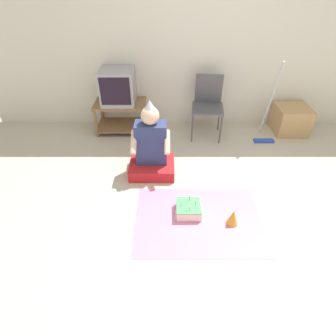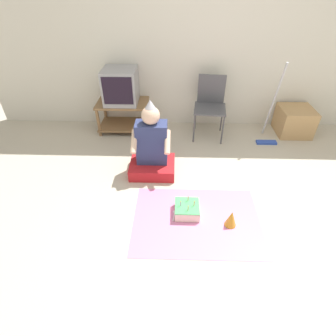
{
  "view_description": "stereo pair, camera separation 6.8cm",
  "coord_description": "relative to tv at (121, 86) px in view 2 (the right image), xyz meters",
  "views": [
    {
      "loc": [
        -0.53,
        -1.64,
        1.97
      ],
      "look_at": [
        -0.52,
        0.49,
        0.35
      ],
      "focal_mm": 28.0,
      "sensor_mm": 36.0,
      "label": 1
    },
    {
      "loc": [
        -0.46,
        -1.64,
        1.97
      ],
      "look_at": [
        -0.52,
        0.49,
        0.35
      ],
      "focal_mm": 28.0,
      "sensor_mm": 36.0,
      "label": 2
    }
  ],
  "objects": [
    {
      "name": "plastic_spoon_far",
      "position": [
        0.78,
        -1.74,
        -0.66
      ],
      "size": [
        0.04,
        0.14,
        0.01
      ],
      "color": "white",
      "rests_on": "party_cloth"
    },
    {
      "name": "cardboard_box_stack",
      "position": [
        2.52,
        -0.03,
        -0.48
      ],
      "size": [
        0.46,
        0.47,
        0.39
      ],
      "color": "tan",
      "rests_on": "ground_plane"
    },
    {
      "name": "tv_stand",
      "position": [
        -0.0,
        -0.0,
        -0.41
      ],
      "size": [
        0.73,
        0.47,
        0.44
      ],
      "color": "olive",
      "rests_on": "ground_plane"
    },
    {
      "name": "tv",
      "position": [
        0.0,
        0.0,
        0.0
      ],
      "size": [
        0.46,
        0.46,
        0.47
      ],
      "color": "#99999E",
      "rests_on": "tv_stand"
    },
    {
      "name": "folding_chair",
      "position": [
        1.25,
        -0.09,
        -0.19
      ],
      "size": [
        0.47,
        0.47,
        0.84
      ],
      "color": "#4C4C51",
      "rests_on": "ground_plane"
    },
    {
      "name": "ground_plane",
      "position": [
        1.22,
        -1.92,
        -0.68
      ],
      "size": [
        16.0,
        16.0,
        0.0
      ],
      "primitive_type": "plane",
      "color": "#BCB29E"
    },
    {
      "name": "birthday_cake",
      "position": [
        0.9,
        -1.73,
        -0.62
      ],
      "size": [
        0.24,
        0.24,
        0.17
      ],
      "color": "#F4E0C6",
      "rests_on": "party_cloth"
    },
    {
      "name": "party_hat_blue",
      "position": [
        1.31,
        -1.87,
        -0.58
      ],
      "size": [
        0.11,
        0.11,
        0.17
      ],
      "color": "gold",
      "rests_on": "party_cloth"
    },
    {
      "name": "party_cloth",
      "position": [
        0.99,
        -1.81,
        -0.67
      ],
      "size": [
        1.24,
        0.89,
        0.01
      ],
      "color": "pink",
      "rests_on": "ground_plane"
    },
    {
      "name": "wall_back",
      "position": [
        1.22,
        0.27,
        0.6
      ],
      "size": [
        6.4,
        0.06,
        2.55
      ],
      "color": "beige",
      "rests_on": "ground_plane"
    },
    {
      "name": "plastic_spoon_near",
      "position": [
        0.85,
        -1.71,
        -0.66
      ],
      "size": [
        0.04,
        0.15,
        0.01
      ],
      "color": "white",
      "rests_on": "party_cloth"
    },
    {
      "name": "dust_mop",
      "position": [
        2.06,
        -0.29,
        -0.37
      ],
      "size": [
        0.28,
        0.3,
        1.11
      ],
      "color": "#2D4CB2",
      "rests_on": "ground_plane"
    },
    {
      "name": "person_seated",
      "position": [
        0.5,
        -1.03,
        -0.37
      ],
      "size": [
        0.53,
        0.42,
        0.9
      ],
      "color": "red",
      "rests_on": "ground_plane"
    }
  ]
}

